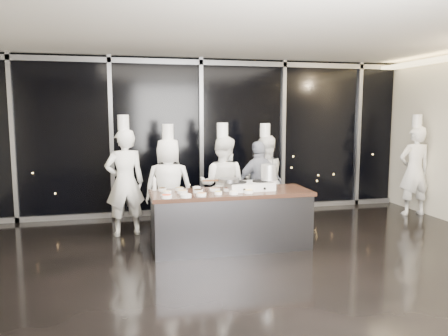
# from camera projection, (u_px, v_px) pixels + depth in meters

# --- Properties ---
(ground) EXTENTS (9.00, 9.00, 0.00)m
(ground) POSITION_uv_depth(u_px,v_px,m) (247.00, 268.00, 5.94)
(ground) COLOR black
(ground) RESTS_ON ground
(room_shell) EXTENTS (9.02, 7.02, 3.21)m
(room_shell) POSITION_uv_depth(u_px,v_px,m) (261.00, 101.00, 5.69)
(room_shell) COLOR beige
(room_shell) RESTS_ON ground
(window_wall) EXTENTS (8.90, 0.11, 3.20)m
(window_wall) POSITION_uv_depth(u_px,v_px,m) (201.00, 137.00, 9.05)
(window_wall) COLOR black
(window_wall) RESTS_ON ground
(demo_counter) EXTENTS (2.46, 0.86, 0.90)m
(demo_counter) POSITION_uv_depth(u_px,v_px,m) (231.00, 219.00, 6.75)
(demo_counter) COLOR #35353A
(demo_counter) RESTS_ON ground
(stove) EXTENTS (0.73, 0.49, 0.14)m
(stove) POSITION_uv_depth(u_px,v_px,m) (250.00, 186.00, 6.79)
(stove) COLOR silver
(stove) RESTS_ON demo_counter
(frying_pan) EXTENTS (0.58, 0.35, 0.06)m
(frying_pan) POSITION_uv_depth(u_px,v_px,m) (228.00, 180.00, 6.67)
(frying_pan) COLOR slate
(frying_pan) RESTS_ON stove
(stock_pot) EXTENTS (0.26, 0.26, 0.25)m
(stock_pot) POSITION_uv_depth(u_px,v_px,m) (269.00, 172.00, 6.84)
(stock_pot) COLOR silver
(stock_pot) RESTS_ON stove
(prep_bowls) EXTENTS (1.39, 0.73, 0.05)m
(prep_bowls) POSITION_uv_depth(u_px,v_px,m) (198.00, 192.00, 6.50)
(prep_bowls) COLOR white
(prep_bowls) RESTS_ON demo_counter
(squeeze_bottle) EXTENTS (0.06, 0.06, 0.24)m
(squeeze_bottle) POSITION_uv_depth(u_px,v_px,m) (154.00, 183.00, 6.74)
(squeeze_bottle) COLOR silver
(squeeze_bottle) RESTS_ON demo_counter
(chef_far_left) EXTENTS (0.73, 0.54, 2.06)m
(chef_far_left) POSITION_uv_depth(u_px,v_px,m) (125.00, 181.00, 7.41)
(chef_far_left) COLOR white
(chef_far_left) RESTS_ON ground
(chef_left) EXTENTS (0.89, 0.65, 1.90)m
(chef_left) POSITION_uv_depth(u_px,v_px,m) (169.00, 186.00, 7.47)
(chef_left) COLOR white
(chef_left) RESTS_ON ground
(chef_center) EXTENTS (1.02, 0.93, 1.92)m
(chef_center) POSITION_uv_depth(u_px,v_px,m) (222.00, 185.00, 7.52)
(chef_center) COLOR white
(chef_center) RESTS_ON ground
(guest) EXTENTS (0.99, 0.58, 1.59)m
(guest) POSITION_uv_depth(u_px,v_px,m) (259.00, 185.00, 7.90)
(guest) COLOR #15213A
(guest) RESTS_ON ground
(chef_right) EXTENTS (0.95, 0.83, 1.90)m
(chef_right) POSITION_uv_depth(u_px,v_px,m) (264.00, 179.00, 8.26)
(chef_right) COLOR white
(chef_right) RESTS_ON ground
(chef_side) EXTENTS (0.69, 0.48, 2.06)m
(chef_side) POSITION_uv_depth(u_px,v_px,m) (414.00, 170.00, 8.91)
(chef_side) COLOR white
(chef_side) RESTS_ON ground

